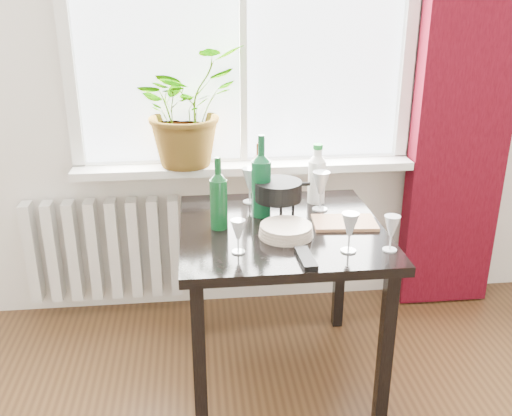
{
  "coord_description": "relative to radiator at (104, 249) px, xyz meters",
  "views": [
    {
      "loc": [
        -0.25,
        -0.63,
        1.69
      ],
      "look_at": [
        -0.01,
        1.55,
        0.83
      ],
      "focal_mm": 40.0,
      "sensor_mm": 36.0,
      "label": 1
    }
  ],
  "objects": [
    {
      "name": "table",
      "position": [
        0.85,
        -0.63,
        0.27
      ],
      "size": [
        0.85,
        0.85,
        0.74
      ],
      "color": "black",
      "rests_on": "ground"
    },
    {
      "name": "window",
      "position": [
        0.75,
        0.04,
        1.22
      ],
      "size": [
        1.72,
        0.08,
        1.62
      ],
      "color": "white",
      "rests_on": "ground"
    },
    {
      "name": "tv_remote",
      "position": [
        0.89,
        -0.96,
        0.37
      ],
      "size": [
        0.06,
        0.18,
        0.02
      ],
      "primitive_type": "cube",
      "rotation": [
        0.0,
        0.0,
        0.04
      ],
      "color": "black",
      "rests_on": "table"
    },
    {
      "name": "fondue_pot",
      "position": [
        0.85,
        -0.51,
        0.44
      ],
      "size": [
        0.3,
        0.28,
        0.16
      ],
      "primitive_type": null,
      "rotation": [
        0.0,
        0.0,
        -0.38
      ],
      "color": "black",
      "rests_on": "table"
    },
    {
      "name": "radiator",
      "position": [
        0.0,
        0.0,
        0.0
      ],
      "size": [
        0.8,
        0.1,
        0.55
      ],
      "color": "silver",
      "rests_on": "ground"
    },
    {
      "name": "wineglass_front_left",
      "position": [
        0.65,
        -0.86,
        0.43
      ],
      "size": [
        0.06,
        0.06,
        0.14
      ],
      "primitive_type": null,
      "rotation": [
        0.0,
        0.0,
        0.02
      ],
      "color": "silver",
      "rests_on": "table"
    },
    {
      "name": "wineglass_far_right",
      "position": [
        1.23,
        -0.91,
        0.43
      ],
      "size": [
        0.07,
        0.07,
        0.15
      ],
      "primitive_type": null,
      "rotation": [
        0.0,
        0.0,
        0.12
      ],
      "color": "silver",
      "rests_on": "table"
    },
    {
      "name": "bottle_amber",
      "position": [
        0.8,
        -0.27,
        0.5
      ],
      "size": [
        0.07,
        0.07,
        0.27
      ],
      "primitive_type": null,
      "rotation": [
        0.0,
        0.0,
        0.1
      ],
      "color": "maroon",
      "rests_on": "table"
    },
    {
      "name": "wineglass_back_left",
      "position": [
        0.75,
        -0.33,
        0.45
      ],
      "size": [
        0.09,
        0.09,
        0.17
      ],
      "primitive_type": null,
      "rotation": [
        0.0,
        0.0,
        -0.31
      ],
      "color": "silver",
      "rests_on": "table"
    },
    {
      "name": "windowsill",
      "position": [
        0.75,
        -0.03,
        0.44
      ],
      "size": [
        1.72,
        0.2,
        0.04
      ],
      "color": "white",
      "rests_on": "ground"
    },
    {
      "name": "plate_stack",
      "position": [
        0.85,
        -0.73,
        0.38
      ],
      "size": [
        0.26,
        0.26,
        0.05
      ],
      "primitive_type": "cylinder",
      "rotation": [
        0.0,
        0.0,
        0.18
      ],
      "color": "beige",
      "rests_on": "table"
    },
    {
      "name": "curtain",
      "position": [
        1.87,
        -0.06,
        0.92
      ],
      "size": [
        0.5,
        0.12,
        2.56
      ],
      "color": "#3A050E",
      "rests_on": "ground"
    },
    {
      "name": "wine_bottle_right",
      "position": [
        0.78,
        -0.49,
        0.54
      ],
      "size": [
        0.11,
        0.11,
        0.37
      ],
      "primitive_type": null,
      "rotation": [
        0.0,
        0.0,
        0.29
      ],
      "color": "#0D4726",
      "rests_on": "table"
    },
    {
      "name": "wineglass_back_center",
      "position": [
        1.05,
        -0.46,
        0.45
      ],
      "size": [
        0.1,
        0.1,
        0.18
      ],
      "primitive_type": null,
      "rotation": [
        0.0,
        0.0,
        -0.38
      ],
      "color": "silver",
      "rests_on": "table"
    },
    {
      "name": "wineglass_front_right",
      "position": [
        1.07,
        -0.9,
        0.44
      ],
      "size": [
        0.09,
        0.09,
        0.16
      ],
      "primitive_type": null,
      "rotation": [
        0.0,
        0.0,
        0.4
      ],
      "color": "silver",
      "rests_on": "table"
    },
    {
      "name": "cleaning_bottle",
      "position": [
        1.05,
        -0.36,
        0.5
      ],
      "size": [
        0.09,
        0.09,
        0.28
      ],
      "primitive_type": null,
      "rotation": [
        0.0,
        0.0,
        -0.08
      ],
      "color": "white",
      "rests_on": "table"
    },
    {
      "name": "cutting_board",
      "position": [
        1.12,
        -0.63,
        0.37
      ],
      "size": [
        0.28,
        0.19,
        0.01
      ],
      "primitive_type": "cube",
      "rotation": [
        0.0,
        0.0,
        -0.08
      ],
      "color": "#AC764D",
      "rests_on": "table"
    },
    {
      "name": "wine_bottle_left",
      "position": [
        0.59,
        -0.61,
        0.51
      ],
      "size": [
        0.08,
        0.08,
        0.31
      ],
      "primitive_type": null,
      "rotation": [
        0.0,
        0.0,
        0.15
      ],
      "color": "#0C421B",
      "rests_on": "table"
    },
    {
      "name": "potted_plant",
      "position": [
        0.46,
        -0.02,
        0.76
      ],
      "size": [
        0.7,
        0.69,
        0.59
      ],
      "primitive_type": "imported",
      "rotation": [
        0.0,
        0.0,
        0.7
      ],
      "color": "#35691C",
      "rests_on": "windowsill"
    }
  ]
}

